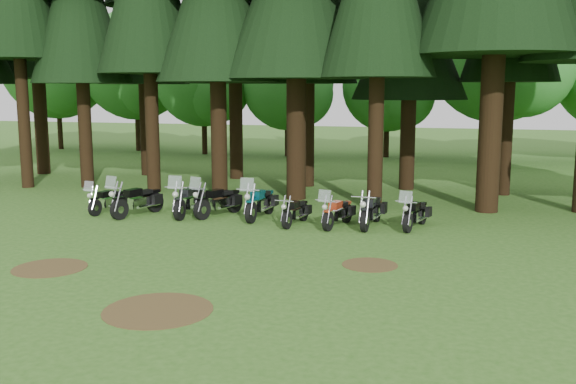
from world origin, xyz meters
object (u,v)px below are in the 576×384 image
object	(u,v)px
motorcycle_1	(137,201)
motorcycle_8	(415,215)
motorcycle_5	(296,213)
motorcycle_2	(189,201)
motorcycle_7	(371,212)
motorcycle_6	(338,213)
motorcycle_0	(108,201)
motorcycle_4	(260,204)
motorcycle_3	(218,202)

from	to	relation	value
motorcycle_1	motorcycle_8	size ratio (longest dim) A/B	1.12
motorcycle_1	motorcycle_5	bearing A→B (deg)	18.02
motorcycle_2	motorcycle_7	distance (m)	6.32
motorcycle_6	motorcycle_5	bearing A→B (deg)	-163.89
motorcycle_0	motorcycle_8	size ratio (longest dim) A/B	0.94
motorcycle_1	motorcycle_2	xyz separation A→B (m)	(1.73, 0.52, 0.01)
motorcycle_0	motorcycle_5	size ratio (longest dim) A/B	1.03
motorcycle_6	motorcycle_8	xyz separation A→B (m)	(2.40, 0.45, 0.00)
motorcycle_4	motorcycle_5	distance (m)	1.59
motorcycle_0	motorcycle_3	size ratio (longest dim) A/B	0.87
motorcycle_3	motorcycle_7	distance (m)	5.34
motorcycle_5	motorcycle_6	distance (m)	1.37
motorcycle_0	motorcycle_7	xyz separation A→B (m)	(9.34, 0.33, 0.07)
motorcycle_2	motorcycle_3	bearing A→B (deg)	10.75
motorcycle_5	motorcycle_6	world-z (taller)	motorcycle_6
motorcycle_3	motorcycle_7	world-z (taller)	motorcycle_3
motorcycle_2	motorcycle_7	world-z (taller)	motorcycle_2
motorcycle_1	motorcycle_5	xyz separation A→B (m)	(5.67, 0.10, -0.10)
motorcycle_2	motorcycle_1	bearing A→B (deg)	-165.19
motorcycle_4	motorcycle_6	xyz separation A→B (m)	(2.80, -0.57, -0.07)
motorcycle_2	motorcycle_7	size ratio (longest dim) A/B	1.05
motorcycle_4	motorcycle_6	distance (m)	2.86
motorcycle_4	motorcycle_7	xyz separation A→B (m)	(3.82, -0.22, -0.03)
motorcycle_1	motorcycle_4	xyz separation A→B (m)	(4.23, 0.76, 0.01)
motorcycle_4	motorcycle_5	world-z (taller)	motorcycle_4
motorcycle_0	motorcycle_5	distance (m)	6.96
motorcycle_0	motorcycle_6	size ratio (longest dim) A/B	0.95
motorcycle_1	motorcycle_3	bearing A→B (deg)	32.35
motorcycle_7	motorcycle_8	world-z (taller)	motorcycle_8
motorcycle_1	motorcycle_8	world-z (taller)	motorcycle_1
motorcycle_2	motorcycle_6	bearing A→B (deg)	-5.51
motorcycle_0	motorcycle_4	world-z (taller)	motorcycle_4
motorcycle_0	motorcycle_4	xyz separation A→B (m)	(5.52, 0.55, 0.10)
motorcycle_5	motorcycle_7	bearing A→B (deg)	17.78
motorcycle_3	motorcycle_5	xyz separation A→B (m)	(2.95, -0.64, -0.09)
motorcycle_0	motorcycle_7	size ratio (longest dim) A/B	0.85
motorcycle_4	motorcycle_6	size ratio (longest dim) A/B	1.16
motorcycle_1	motorcycle_3	xyz separation A→B (m)	(2.71, 0.74, -0.01)
motorcycle_0	motorcycle_7	distance (m)	9.35
motorcycle_2	motorcycle_7	bearing A→B (deg)	-1.84
motorcycle_3	motorcycle_8	world-z (taller)	motorcycle_3
motorcycle_4	motorcycle_8	distance (m)	5.20
motorcycle_1	motorcycle_5	size ratio (longest dim) A/B	1.23
motorcycle_3	motorcycle_7	size ratio (longest dim) A/B	0.98
motorcycle_4	motorcycle_6	bearing A→B (deg)	-9.29
motorcycle_5	motorcycle_4	bearing A→B (deg)	162.67
motorcycle_5	motorcycle_8	distance (m)	3.80
motorcycle_0	motorcycle_1	size ratio (longest dim) A/B	0.84
motorcycle_2	motorcycle_5	world-z (taller)	motorcycle_2
motorcycle_5	motorcycle_7	distance (m)	2.42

